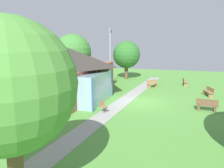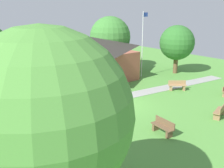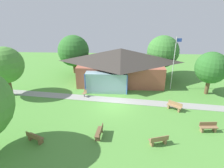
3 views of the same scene
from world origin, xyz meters
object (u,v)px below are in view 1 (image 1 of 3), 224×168
object	(u,v)px
tree_east_hedge	(126,55)
tree_behind_pavilion_right	(73,53)
bench_front_center	(207,106)
flagpole	(110,54)
patio_chair_west	(103,107)
bench_front_right	(209,92)
bench_mid_right	(152,84)
pavilion	(66,70)
bench_lawn_far_right	(185,82)
tree_west_hedge	(8,86)

from	to	relation	value
tree_east_hedge	tree_behind_pavilion_right	world-z (taller)	tree_behind_pavilion_right
bench_front_center	flagpole	bearing A→B (deg)	-33.86
bench_front_center	patio_chair_west	xyz separation A→B (m)	(-2.52, 7.09, 0.01)
bench_front_right	bench_front_center	size ratio (longest dim) A/B	1.02
bench_front_right	patio_chair_west	bearing A→B (deg)	115.38
bench_mid_right	pavilion	bearing A→B (deg)	-14.74
bench_front_center	bench_front_right	bearing A→B (deg)	-93.91
patio_chair_west	tree_east_hedge	size ratio (longest dim) A/B	0.17
pavilion	tree_east_hedge	size ratio (longest dim) A/B	2.35
bench_mid_right	tree_behind_pavilion_right	size ratio (longest dim) A/B	0.25
bench_lawn_far_right	tree_west_hedge	size ratio (longest dim) A/B	0.27
bench_lawn_far_right	tree_behind_pavilion_right	bearing A→B (deg)	-86.97
bench_front_right	bench_front_center	xyz separation A→B (m)	(-4.67, 0.76, 0.00)
bench_front_center	bench_mid_right	distance (m)	8.53
bench_front_right	tree_behind_pavilion_right	distance (m)	15.67
bench_front_right	bench_lawn_far_right	distance (m)	4.90
pavilion	bench_front_right	distance (m)	13.33
pavilion	flagpole	size ratio (longest dim) A/B	1.84
bench_front_center	patio_chair_west	size ratio (longest dim) A/B	1.78
bench_front_right	bench_mid_right	xyz separation A→B (m)	(2.49, 5.39, 0.00)
tree_east_hedge	tree_behind_pavilion_right	bearing A→B (deg)	127.94
pavilion	bench_front_center	xyz separation A→B (m)	(-1.49, -12.04, -1.96)
bench_front_right	bench_lawn_far_right	world-z (taller)	same
tree_behind_pavilion_right	tree_west_hedge	size ratio (longest dim) A/B	1.03
bench_lawn_far_right	tree_east_hedge	distance (m)	8.46
flagpole	tree_behind_pavilion_right	size ratio (longest dim) A/B	1.10
bench_mid_right	patio_chair_west	size ratio (longest dim) A/B	1.69
bench_lawn_far_right	tree_east_hedge	bearing A→B (deg)	-114.29
bench_lawn_far_right	tree_west_hedge	distance (m)	21.51
pavilion	tree_behind_pavilion_right	world-z (taller)	tree_behind_pavilion_right
patio_chair_west	tree_east_hedge	world-z (taller)	tree_east_hedge
bench_front_center	tree_behind_pavilion_right	world-z (taller)	tree_behind_pavilion_right
bench_front_center	bench_lawn_far_right	distance (m)	9.25
bench_front_center	tree_east_hedge	world-z (taller)	tree_east_hedge
tree_behind_pavilion_right	tree_east_hedge	bearing A→B (deg)	-52.06
bench_lawn_far_right	tree_east_hedge	xyz separation A→B (m)	(2.72, 7.49, 2.84)
bench_lawn_far_right	patio_chair_west	xyz separation A→B (m)	(-11.69, 5.93, 0.01)
bench_front_center	bench_lawn_far_right	bearing A→B (deg)	-77.50
patio_chair_west	pavilion	bearing A→B (deg)	-97.64
patio_chair_west	tree_east_hedge	distance (m)	14.77
pavilion	bench_lawn_far_right	distance (m)	13.47
pavilion	bench_front_center	world-z (taller)	pavilion
bench_front_right	bench_mid_right	distance (m)	5.94
flagpole	tree_east_hedge	distance (m)	4.13
bench_lawn_far_right	bench_front_right	bearing A→B (deg)	18.70
tree_east_hedge	bench_front_right	bearing A→B (deg)	-127.53
bench_mid_right	patio_chair_west	xyz separation A→B (m)	(-9.67, 2.45, 0.01)
bench_lawn_far_right	patio_chair_west	bearing A→B (deg)	-31.24
pavilion	bench_front_center	bearing A→B (deg)	-97.04
bench_mid_right	tree_west_hedge	xyz separation A→B (m)	(-18.40, 2.43, 3.28)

